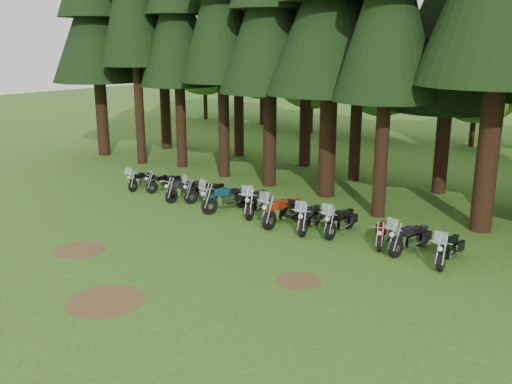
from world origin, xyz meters
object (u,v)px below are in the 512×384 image
(motorcycle_0, at_px, (142,180))
(motorcycle_3, at_px, (206,192))
(motorcycle_8, at_px, (340,222))
(motorcycle_9, at_px, (382,234))
(motorcycle_10, at_px, (410,239))
(motorcycle_5, at_px, (256,203))
(motorcycle_1, at_px, (165,183))
(motorcycle_2, at_px, (184,190))
(motorcycle_6, at_px, (283,211))
(motorcycle_4, at_px, (226,199))
(motorcycle_11, at_px, (448,250))
(motorcycle_7, at_px, (310,218))

(motorcycle_0, height_order, motorcycle_3, motorcycle_3)
(motorcycle_3, bearing_deg, motorcycle_8, 20.12)
(motorcycle_0, xyz_separation_m, motorcycle_9, (12.87, -0.07, -0.01))
(motorcycle_10, bearing_deg, motorcycle_5, -170.74)
(motorcycle_5, height_order, motorcycle_9, motorcycle_5)
(motorcycle_1, xyz_separation_m, motorcycle_8, (9.81, -0.31, 0.07))
(motorcycle_2, distance_m, motorcycle_9, 9.81)
(motorcycle_6, relative_size, motorcycle_10, 1.09)
(motorcycle_5, bearing_deg, motorcycle_3, 157.16)
(motorcycle_2, relative_size, motorcycle_6, 0.85)
(motorcycle_2, distance_m, motorcycle_6, 5.65)
(motorcycle_4, bearing_deg, motorcycle_6, 13.75)
(motorcycle_0, bearing_deg, motorcycle_10, -10.85)
(motorcycle_5, distance_m, motorcycle_8, 4.04)
(motorcycle_10, bearing_deg, motorcycle_1, -171.14)
(motorcycle_4, xyz_separation_m, motorcycle_10, (8.20, 0.17, -0.04))
(motorcycle_3, height_order, motorcycle_8, motorcycle_8)
(motorcycle_1, bearing_deg, motorcycle_10, 16.02)
(motorcycle_1, bearing_deg, motorcycle_5, 15.54)
(motorcycle_4, bearing_deg, motorcycle_1, -173.96)
(motorcycle_4, xyz_separation_m, motorcycle_11, (9.63, -0.08, -0.05))
(motorcycle_2, xyz_separation_m, motorcycle_4, (2.66, -0.15, 0.08))
(motorcycle_6, xyz_separation_m, motorcycle_9, (4.17, 0.25, -0.12))
(motorcycle_1, relative_size, motorcycle_6, 0.76)
(motorcycle_5, height_order, motorcycle_8, motorcycle_5)
(motorcycle_4, height_order, motorcycle_6, motorcycle_6)
(motorcycle_1, height_order, motorcycle_11, motorcycle_11)
(motorcycle_11, bearing_deg, motorcycle_0, 174.22)
(motorcycle_8, xyz_separation_m, motorcycle_11, (4.26, -0.41, -0.01))
(motorcycle_11, bearing_deg, motorcycle_3, 172.51)
(motorcycle_2, xyz_separation_m, motorcycle_3, (0.99, 0.39, 0.01))
(motorcycle_6, distance_m, motorcycle_9, 4.18)
(motorcycle_8, relative_size, motorcycle_11, 1.03)
(motorcycle_0, distance_m, motorcycle_2, 3.07)
(motorcycle_4, height_order, motorcycle_10, motorcycle_4)
(motorcycle_0, height_order, motorcycle_8, motorcycle_8)
(motorcycle_5, xyz_separation_m, motorcycle_6, (1.65, -0.40, 0.02))
(motorcycle_9, relative_size, motorcycle_11, 0.85)
(motorcycle_2, height_order, motorcycle_4, motorcycle_4)
(motorcycle_6, bearing_deg, motorcycle_11, 1.20)
(motorcycle_7, bearing_deg, motorcycle_10, -11.16)
(motorcycle_0, distance_m, motorcycle_10, 13.92)
(motorcycle_2, distance_m, motorcycle_10, 10.85)
(motorcycle_1, height_order, motorcycle_6, motorcycle_6)
(motorcycle_11, bearing_deg, motorcycle_5, 172.48)
(motorcycle_7, xyz_separation_m, motorcycle_10, (3.95, 0.18, -0.00))
(motorcycle_2, bearing_deg, motorcycle_4, -0.21)
(motorcycle_1, xyz_separation_m, motorcycle_4, (4.43, -0.64, 0.11))
(motorcycle_3, bearing_deg, motorcycle_4, 4.05)
(motorcycle_5, distance_m, motorcycle_6, 1.70)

